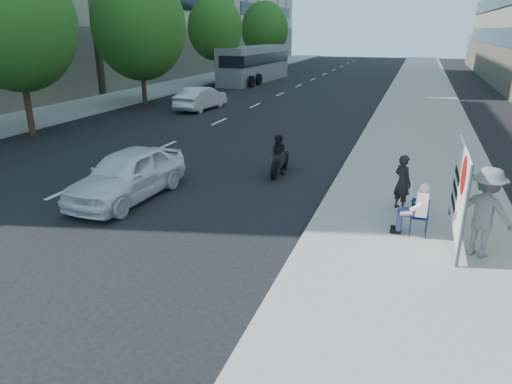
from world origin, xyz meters
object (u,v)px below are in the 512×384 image
at_px(white_sedan_mid, 201,98).
at_px(motorcycle, 280,157).
at_px(jogger, 485,212).
at_px(seated_protester, 416,206).
at_px(bus, 255,64).
at_px(protest_banner, 459,188).
at_px(pedestrian_woman, 402,182).
at_px(white_sedan_near, 127,174).

bearing_deg(white_sedan_mid, motorcycle, 130.76).
distance_m(jogger, motorcycle, 7.53).
height_order(seated_protester, white_sedan_mid, seated_protester).
bearing_deg(white_sedan_mid, bus, -78.24).
bearing_deg(motorcycle, seated_protester, -47.51).
height_order(protest_banner, motorcycle, protest_banner).
distance_m(pedestrian_woman, bus, 34.05).
relative_size(white_sedan_mid, bus, 0.36).
relative_size(jogger, protest_banner, 0.65).
relative_size(motorcycle, bus, 0.17).
xyz_separation_m(white_sedan_near, white_sedan_mid, (-4.98, 15.41, -0.03)).
distance_m(seated_protester, motorcycle, 6.04).
bearing_deg(protest_banner, white_sedan_near, 178.95).
relative_size(jogger, pedestrian_woman, 1.30).
bearing_deg(bus, white_sedan_near, -73.75).
distance_m(jogger, white_sedan_mid, 21.82).
bearing_deg(pedestrian_woman, white_sedan_mid, -4.37).
bearing_deg(white_sedan_mid, white_sedan_near, 112.27).
xyz_separation_m(protest_banner, white_sedan_mid, (-13.99, 15.57, -0.69)).
bearing_deg(bus, motorcycle, -65.48).
bearing_deg(white_sedan_mid, pedestrian_woman, 136.55).
relative_size(pedestrian_woman, bus, 0.13).
bearing_deg(jogger, bus, -38.78).
relative_size(white_sedan_near, white_sedan_mid, 1.01).
xyz_separation_m(pedestrian_woman, white_sedan_mid, (-12.75, 14.05, -0.20)).
bearing_deg(pedestrian_woman, motorcycle, 13.34).
distance_m(seated_protester, jogger, 1.55).
xyz_separation_m(jogger, protest_banner, (-0.49, 0.73, 0.26)).
height_order(white_sedan_mid, motorcycle, white_sedan_mid).
relative_size(seated_protester, white_sedan_near, 0.30).
xyz_separation_m(pedestrian_woman, white_sedan_near, (-7.76, -1.36, -0.17)).
bearing_deg(jogger, white_sedan_near, 18.96).
bearing_deg(motorcycle, bus, 104.73).
xyz_separation_m(protest_banner, white_sedan_near, (-9.01, 0.17, -0.66)).
bearing_deg(protest_banner, seated_protester, -176.31).
bearing_deg(pedestrian_woman, protest_banner, 172.76).
relative_size(seated_protester, bus, 0.11).
xyz_separation_m(pedestrian_woman, motorcycle, (-4.16, 2.41, -0.28)).
xyz_separation_m(white_sedan_near, bus, (-7.14, 31.96, 0.89)).
bearing_deg(bus, white_sedan_mid, -78.92).
bearing_deg(seated_protester, jogger, -26.25).
bearing_deg(white_sedan_near, motorcycle, 49.13).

